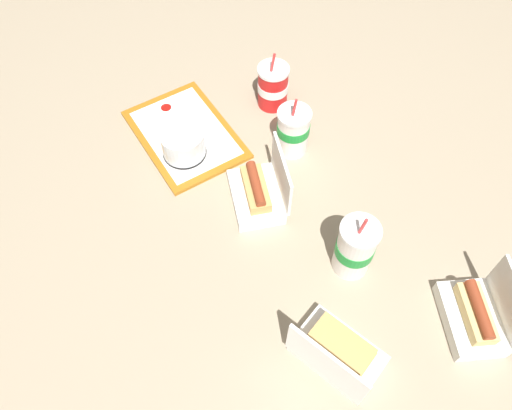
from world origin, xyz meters
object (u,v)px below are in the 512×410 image
Objects in this scene: plastic_fork at (195,123)px; clamshell_hotdog_corner at (259,192)px; soda_cup_right at (355,248)px; soda_cup_back at (293,131)px; food_tray at (185,134)px; clamshell_hotdog_left at (477,315)px; soda_cup_center at (273,86)px; ketchup_cup at (167,110)px; clamshell_sandwich_front at (337,352)px; cake_container at (183,144)px.

plastic_fork is 0.51× the size of clamshell_hotdog_corner.
soda_cup_back is at bearing 170.48° from soda_cup_right.
food_tray is at bearing -127.24° from soda_cup_back.
clamshell_hotdog_left is 0.94× the size of soda_cup_right.
soda_cup_center reaches higher than clamshell_hotdog_left.
ketchup_cup is 0.20× the size of soda_cup_center.
soda_cup_back is (0.30, 0.27, 0.05)m from ketchup_cup.
clamshell_hotdog_left is 0.86m from soda_cup_center.
clamshell_hotdog_left is at bearing 21.25° from ketchup_cup.
soda_cup_back is at bearing 158.32° from clamshell_sandwich_front.
clamshell_hotdog_left is at bearing 26.28° from cake_container.
cake_container reaches higher than ketchup_cup.
soda_cup_right reaches higher than clamshell_hotdog_corner.
clamshell_sandwich_front is at bearing -6.99° from clamshell_hotdog_corner.
plastic_fork is (0.08, 0.06, -0.01)m from ketchup_cup.
clamshell_hotdog_corner is 0.22m from soda_cup_back.
clamshell_hotdog_left is at bearing 32.56° from soda_cup_right.
plastic_fork is 0.27m from soda_cup_center.
ketchup_cup is 0.43m from clamshell_hotdog_corner.
clamshell_sandwich_front is 0.47m from clamshell_hotdog_corner.
soda_cup_right is (0.29, 0.11, 0.05)m from clamshell_hotdog_corner.
clamshell_sandwich_front is at bearing -21.68° from soda_cup_back.
soda_cup_back is (0.13, 0.29, 0.03)m from cake_container.
clamshell_hotdog_left is 0.32m from soda_cup_right.
ketchup_cup is at bearing -163.58° from soda_cup_right.
clamshell_sandwich_front reaches higher than food_tray.
clamshell_sandwich_front is at bearing -103.73° from clamshell_hotdog_left.
plastic_fork is at bearing 34.36° from ketchup_cup.
clamshell_sandwich_front reaches higher than plastic_fork.
cake_container is 0.27m from clamshell_hotdog_corner.
clamshell_hotdog_left is (0.79, 0.39, -0.01)m from cake_container.
soda_cup_back reaches higher than clamshell_hotdog_corner.
soda_cup_right reaches higher than clamshell_hotdog_left.
ketchup_cup is 1.04m from clamshell_hotdog_left.
clamshell_hotdog_corner is at bearing -56.02° from soda_cup_back.
ketchup_cup is at bearing -137.30° from soda_cup_back.
food_tray is at bearing -178.16° from clamshell_sandwich_front.
ketchup_cup is at bearing -166.68° from clamshell_hotdog_corner.
soda_cup_center reaches higher than cake_container.
clamshell_hotdog_left is (0.87, 0.36, 0.03)m from food_tray.
cake_container is 3.21× the size of ketchup_cup.
soda_cup_center reaches higher than ketchup_cup.
food_tray is 3.51× the size of plastic_fork.
plastic_fork is (-0.09, 0.07, -0.04)m from cake_container.
plastic_fork reaches higher than food_tray.
ketchup_cup is at bearing -158.75° from clamshell_hotdog_left.
soda_cup_back is (-0.59, 0.23, 0.03)m from clamshell_sandwich_front.
clamshell_hotdog_left is 1.05× the size of soda_cup_back.
ketchup_cup is 0.34m from soda_cup_center.
soda_cup_back is at bearing -171.39° from clamshell_hotdog_left.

